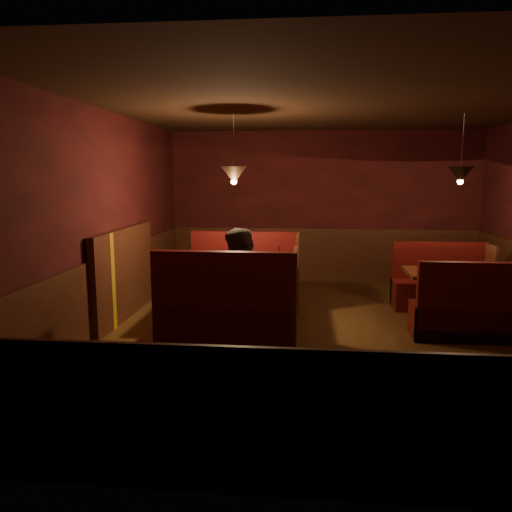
# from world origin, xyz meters

# --- Properties ---
(room) EXTENTS (6.02, 7.02, 2.92)m
(room) POSITION_xyz_m (-0.28, 0.05, 1.05)
(room) COLOR #5A3716
(room) RESTS_ON ground
(main_table) EXTENTS (1.56, 0.95, 1.09)m
(main_table) POSITION_xyz_m (-1.29, 0.31, 0.64)
(main_table) COLOR #4C2712
(main_table) RESTS_ON ground
(main_bench_far) EXTENTS (1.72, 0.61, 1.17)m
(main_bench_far) POSITION_xyz_m (-1.27, 1.19, 0.37)
(main_bench_far) COLOR #4A0A0B
(main_bench_far) RESTS_ON ground
(main_bench_near) EXTENTS (1.72, 0.61, 1.17)m
(main_bench_near) POSITION_xyz_m (-1.27, -0.58, 0.37)
(main_bench_near) COLOR #4A0A0B
(main_bench_near) RESTS_ON ground
(second_table) EXTENTS (1.29, 0.82, 0.73)m
(second_table) POSITION_xyz_m (1.73, 0.61, 0.54)
(second_table) COLOR #4C2712
(second_table) RESTS_ON ground
(second_bench_far) EXTENTS (1.42, 0.53, 1.02)m
(second_bench_far) POSITION_xyz_m (1.76, 1.38, 0.32)
(second_bench_far) COLOR #4A0A0B
(second_bench_far) RESTS_ON ground
(second_bench_near) EXTENTS (1.42, 0.53, 1.02)m
(second_bench_near) POSITION_xyz_m (1.76, -0.16, 0.32)
(second_bench_near) COLOR #4A0A0B
(second_bench_near) RESTS_ON ground
(diner_a) EXTENTS (0.67, 0.56, 1.57)m
(diner_a) POSITION_xyz_m (-1.41, 0.92, 0.79)
(diner_a) COLOR black
(diner_a) RESTS_ON ground
(diner_b) EXTENTS (0.98, 0.84, 1.74)m
(diner_b) POSITION_xyz_m (-1.13, -0.27, 0.87)
(diner_b) COLOR #2C2724
(diner_b) RESTS_ON ground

